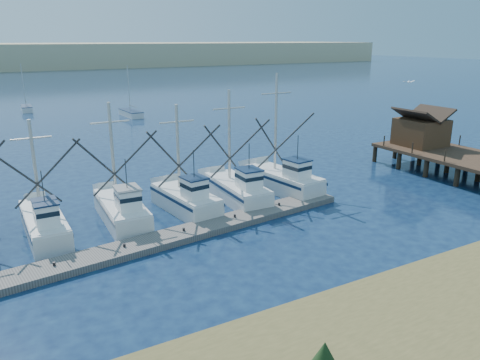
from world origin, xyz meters
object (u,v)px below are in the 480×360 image
object	(u,v)px
sailboat_near	(131,113)
timber_pier	(451,146)
floating_dock	(140,246)
sailboat_far	(27,108)

from	to	relation	value
sailboat_near	timber_pier	bearing A→B (deg)	-74.03
floating_dock	timber_pier	world-z (taller)	timber_pier
timber_pier	sailboat_far	bearing A→B (deg)	116.24
timber_pier	sailboat_far	world-z (taller)	sailboat_far
floating_dock	sailboat_far	bearing A→B (deg)	82.99
timber_pier	sailboat_near	distance (m)	50.07
sailboat_near	sailboat_far	size ratio (longest dim) A/B	1.00
timber_pier	sailboat_far	xyz separation A→B (m)	(-30.34, 61.53, -2.06)
sailboat_far	timber_pier	bearing A→B (deg)	-61.55
sailboat_near	sailboat_far	world-z (taller)	same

